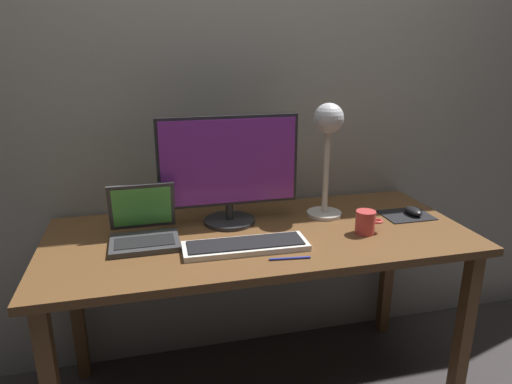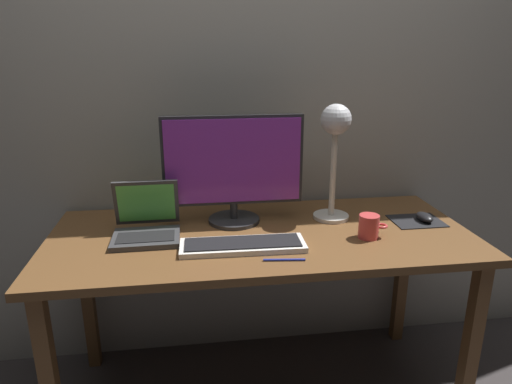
# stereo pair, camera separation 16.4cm
# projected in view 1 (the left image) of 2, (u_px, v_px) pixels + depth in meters

# --- Properties ---
(back_wall) EXTENTS (4.80, 0.06, 2.60)m
(back_wall) POSITION_uv_depth(u_px,v_px,m) (237.00, 76.00, 1.95)
(back_wall) COLOR #9E998E
(back_wall) RESTS_ON ground
(desk) EXTENTS (1.60, 0.70, 0.74)m
(desk) POSITION_uv_depth(u_px,v_px,m) (260.00, 251.00, 1.77)
(desk) COLOR brown
(desk) RESTS_ON ground
(monitor) EXTENTS (0.55, 0.21, 0.43)m
(monitor) POSITION_uv_depth(u_px,v_px,m) (229.00, 167.00, 1.78)
(monitor) COLOR #28282B
(monitor) RESTS_ON desk
(keyboard_main) EXTENTS (0.44, 0.15, 0.03)m
(keyboard_main) POSITION_uv_depth(u_px,v_px,m) (245.00, 246.00, 1.61)
(keyboard_main) COLOR silver
(keyboard_main) RESTS_ON desk
(laptop) EXTENTS (0.25, 0.23, 0.20)m
(laptop) POSITION_uv_depth(u_px,v_px,m) (143.00, 225.00, 1.67)
(laptop) COLOR #38383A
(laptop) RESTS_ON desk
(desk_lamp) EXTENTS (0.15, 0.15, 0.47)m
(desk_lamp) POSITION_uv_depth(u_px,v_px,m) (328.00, 137.00, 1.83)
(desk_lamp) COLOR beige
(desk_lamp) RESTS_ON desk
(mousepad) EXTENTS (0.20, 0.16, 0.00)m
(mousepad) POSITION_uv_depth(u_px,v_px,m) (406.00, 215.00, 1.92)
(mousepad) COLOR black
(mousepad) RESTS_ON desk
(mouse) EXTENTS (0.06, 0.10, 0.03)m
(mouse) POSITION_uv_depth(u_px,v_px,m) (414.00, 211.00, 1.92)
(mouse) COLOR black
(mouse) RESTS_ON mousepad
(coffee_mug) EXTENTS (0.11, 0.07, 0.09)m
(coffee_mug) POSITION_uv_depth(u_px,v_px,m) (366.00, 222.00, 1.73)
(coffee_mug) COLOR #CC3F3F
(coffee_mug) RESTS_ON desk
(pen) EXTENTS (0.14, 0.02, 0.01)m
(pen) POSITION_uv_depth(u_px,v_px,m) (290.00, 258.00, 1.53)
(pen) COLOR #2633A5
(pen) RESTS_ON desk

